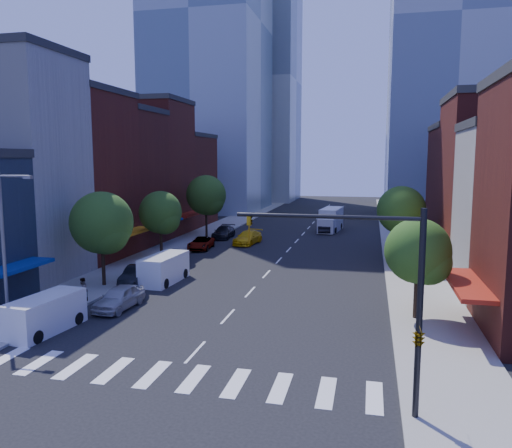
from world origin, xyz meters
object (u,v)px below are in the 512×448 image
Objects in this scene: parked_car_rear at (224,232)px; parked_car_second at (136,275)px; parked_car_front at (119,298)px; traffic_car_oncoming at (325,227)px; traffic_car_far at (335,219)px; parked_car_third at (201,243)px; cargo_van_near at (44,315)px; box_truck at (331,220)px; pedestrian_far at (83,290)px; cargo_van_far at (163,269)px; taxi at (248,238)px.

parked_car_second is at bearing -92.04° from parked_car_rear.
parked_car_front is 0.96× the size of traffic_car_oncoming.
parked_car_rear is 21.29m from traffic_car_far.
parked_car_third is 0.93× the size of parked_car_rear.
traffic_car_far is at bearing 51.65° from parked_car_rear.
parked_car_rear is 35.37m from cargo_van_near.
box_truck is at bearing 83.10° from traffic_car_far.
traffic_car_far is 2.46× the size of pedestrian_far.
parked_car_front is 0.57× the size of box_truck.
box_truck is at bearing 77.80° from parked_car_front.
parked_car_front is 6.76m from parked_car_second.
parked_car_front is 3.04m from pedestrian_far.
parked_car_third is at bearing 98.25° from parked_car_front.
cargo_van_far reaches higher than taxi.
parked_car_front is at bearing 73.61° from traffic_car_oncoming.
traffic_car_oncoming is at bearing 62.08° from taxi.
traffic_car_far is at bearing 80.11° from parked_car_front.
cargo_van_far is (1.99, 0.86, 0.39)m from parked_car_second.
taxi is (4.24, 20.07, 0.05)m from parked_car_second.
traffic_car_oncoming reaches higher than parked_car_third.
parked_car_rear is 1.01× the size of cargo_van_near.
traffic_car_oncoming reaches higher than traffic_car_far.
traffic_car_oncoming is at bearing 77.82° from parked_car_front.
pedestrian_far is at bearing -93.88° from parked_car_rear.
pedestrian_far reaches higher than traffic_car_far.
box_truck is 41.47m from pedestrian_far.
traffic_car_oncoming is at bearing 29.74° from parked_car_rear.
parked_car_front is 22.26m from parked_car_third.
box_truck is at bearing -106.78° from traffic_car_oncoming.
box_truck is at bearing 74.52° from cargo_van_far.
cargo_van_near is 12.57m from cargo_van_far.
traffic_car_oncoming is 9.71m from traffic_car_far.
parked_car_front is at bearing 70.81° from traffic_car_far.
parked_car_third is at bearing -126.34° from taxi.
parked_car_second is at bearing 67.39° from traffic_car_oncoming.
taxi reaches higher than traffic_car_far.
parked_car_second is 0.91× the size of parked_car_third.
parked_car_third is at bearing 95.92° from cargo_van_near.
traffic_car_far is (12.91, 40.87, -0.01)m from parked_car_second.
parked_car_front reaches higher than parked_car_second.
parked_car_rear is 0.65× the size of box_truck.
parked_car_third is 19.76m from traffic_car_oncoming.
cargo_van_far reaches higher than parked_car_rear.
parked_car_rear is 23.03m from cargo_van_far.
parked_car_second is 23.81m from parked_car_rear.
parked_car_rear is at bearing 84.19° from parked_car_third.
parked_car_rear reaches higher than parked_car_third.
parked_car_rear is at bearing 97.60° from cargo_van_far.
pedestrian_far is (-3.00, 0.46, 0.22)m from parked_car_front.
cargo_van_near is at bearing -94.57° from parked_car_third.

